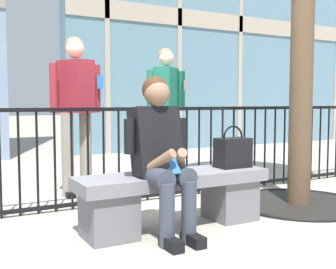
% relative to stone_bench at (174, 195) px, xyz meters
% --- Properties ---
extents(ground_plane, '(60.00, 60.00, 0.00)m').
position_rel_stone_bench_xyz_m(ground_plane, '(0.00, 0.00, -0.27)').
color(ground_plane, '#A8A091').
extents(stone_bench, '(1.60, 0.44, 0.45)m').
position_rel_stone_bench_xyz_m(stone_bench, '(0.00, 0.00, 0.00)').
color(stone_bench, slate).
rests_on(stone_bench, ground).
extents(seated_person_with_phone, '(0.52, 0.66, 1.21)m').
position_rel_stone_bench_xyz_m(seated_person_with_phone, '(-0.18, -0.13, 0.38)').
color(seated_person_with_phone, '#383D4C').
rests_on(seated_person_with_phone, ground).
extents(handbag_on_bench, '(0.29, 0.18, 0.36)m').
position_rel_stone_bench_xyz_m(handbag_on_bench, '(0.58, -0.01, 0.31)').
color(handbag_on_bench, black).
rests_on(handbag_on_bench, stone_bench).
extents(bystander_at_railing, '(0.55, 0.44, 1.71)m').
position_rel_stone_bench_xyz_m(bystander_at_railing, '(-0.33, 1.55, 0.73)').
color(bystander_at_railing, gray).
rests_on(bystander_at_railing, ground).
extents(bystander_further_back, '(0.55, 0.42, 1.71)m').
position_rel_stone_bench_xyz_m(bystander_further_back, '(0.98, 1.92, 0.73)').
color(bystander_further_back, '#6B6051').
rests_on(bystander_further_back, ground).
extents(plaza_railing, '(7.13, 0.04, 0.97)m').
position_rel_stone_bench_xyz_m(plaza_railing, '(-0.00, 0.96, 0.22)').
color(plaza_railing, black).
rests_on(plaza_railing, ground).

